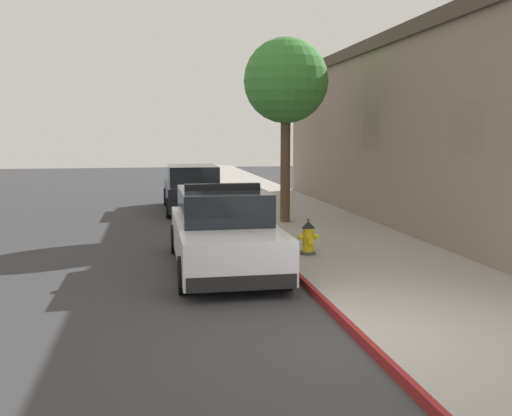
{
  "coord_description": "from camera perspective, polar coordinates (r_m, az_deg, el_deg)",
  "views": [
    {
      "loc": [
        -2.62,
        -6.8,
        2.65
      ],
      "look_at": [
        -0.34,
        5.86,
        1.0
      ],
      "focal_mm": 40.71,
      "sensor_mm": 36.0,
      "label": 1
    }
  ],
  "objects": [
    {
      "name": "curb_painted_edge",
      "position": [
        17.2,
        -1.47,
        -1.34
      ],
      "size": [
        0.08,
        60.0,
        0.13
      ],
      "primitive_type": "cube",
      "color": "maroon",
      "rests_on": "ground"
    },
    {
      "name": "storefront_building",
      "position": [
        18.73,
        20.54,
        6.97
      ],
      "size": [
        6.74,
        18.97,
        5.36
      ],
      "color": "gray",
      "rests_on": "ground"
    },
    {
      "name": "sidewalk_pavement",
      "position": [
        17.57,
        4.58,
        -1.18
      ],
      "size": [
        3.67,
        60.0,
        0.13
      ],
      "primitive_type": "cube",
      "color": "#9E9991",
      "rests_on": "ground"
    },
    {
      "name": "street_tree",
      "position": [
        16.65,
        2.95,
        12.25
      ],
      "size": [
        2.38,
        2.38,
        5.19
      ],
      "color": "brown",
      "rests_on": "sidewalk_pavement"
    },
    {
      "name": "ground_plane",
      "position": [
        17.1,
        -15.28,
        -2.21
      ],
      "size": [
        32.33,
        60.0,
        0.2
      ],
      "primitive_type": "cube",
      "color": "#353538"
    },
    {
      "name": "police_cruiser",
      "position": [
        11.45,
        -3.25,
        -2.29
      ],
      "size": [
        1.94,
        4.84,
        1.68
      ],
      "color": "white",
      "rests_on": "ground"
    },
    {
      "name": "fire_hydrant",
      "position": [
        12.22,
        5.16,
        -2.94
      ],
      "size": [
        0.44,
        0.4,
        0.76
      ],
      "color": "#4C4C51",
      "rests_on": "sidewalk_pavement"
    },
    {
      "name": "parked_car_silver_ahead",
      "position": [
        20.25,
        -6.22,
        1.85
      ],
      "size": [
        1.94,
        4.84,
        1.56
      ],
      "color": "black",
      "rests_on": "ground"
    }
  ]
}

